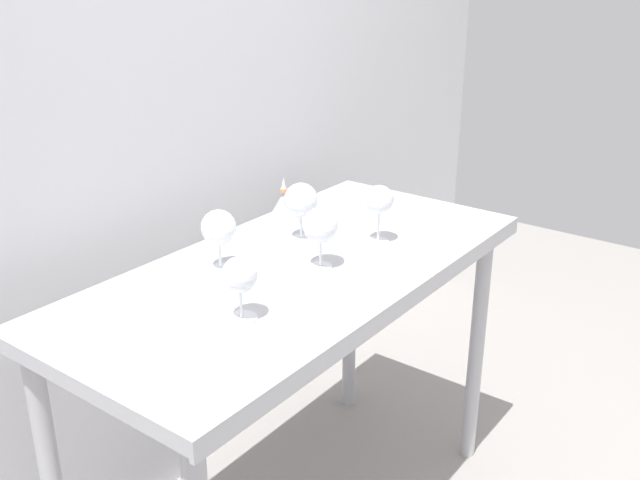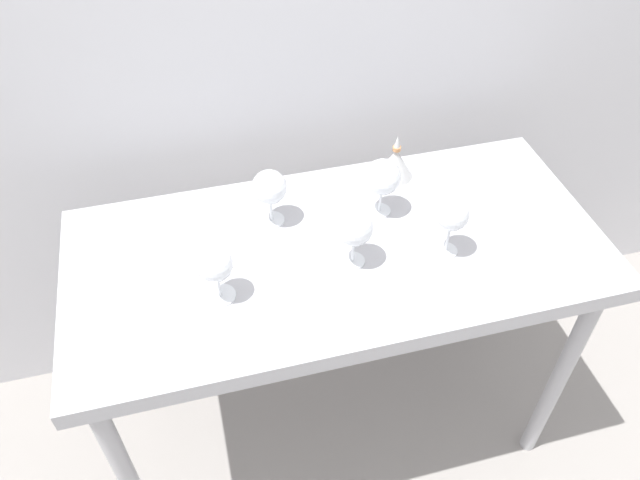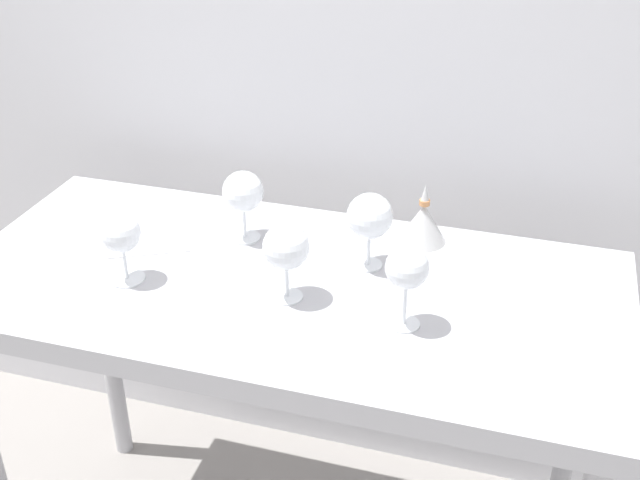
% 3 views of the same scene
% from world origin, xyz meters
% --- Properties ---
extents(ground_plane, '(6.00, 6.00, 0.00)m').
position_xyz_m(ground_plane, '(0.00, 0.00, 0.00)').
color(ground_plane, gray).
extents(back_wall, '(3.80, 0.04, 2.60)m').
position_xyz_m(back_wall, '(0.00, 0.49, 1.30)').
color(back_wall, silver).
rests_on(back_wall, ground_plane).
extents(steel_counter, '(1.40, 0.65, 0.90)m').
position_xyz_m(steel_counter, '(0.00, -0.01, 0.79)').
color(steel_counter, '#AFAFB4').
rests_on(steel_counter, ground_plane).
extents(wine_glass_far_right, '(0.10, 0.10, 0.17)m').
position_xyz_m(wine_glass_far_right, '(0.15, 0.10, 1.02)').
color(wine_glass_far_right, white).
rests_on(wine_glass_far_right, steel_counter).
extents(wine_glass_far_left, '(0.09, 0.09, 0.16)m').
position_xyz_m(wine_glass_far_left, '(-0.15, 0.14, 1.01)').
color(wine_glass_far_left, white).
rests_on(wine_glass_far_left, steel_counter).
extents(wine_glass_near_left, '(0.08, 0.08, 0.15)m').
position_xyz_m(wine_glass_near_left, '(-0.32, -0.09, 1.01)').
color(wine_glass_near_left, white).
rests_on(wine_glass_near_left, steel_counter).
extents(wine_glass_near_right, '(0.08, 0.08, 0.17)m').
position_xyz_m(wine_glass_near_right, '(0.26, -0.09, 1.02)').
color(wine_glass_near_right, white).
rests_on(wine_glass_near_right, steel_counter).
extents(wine_glass_near_center, '(0.09, 0.09, 0.16)m').
position_xyz_m(wine_glass_near_center, '(0.02, -0.06, 1.01)').
color(wine_glass_near_center, white).
rests_on(wine_glass_near_center, steel_counter).
extents(tasting_sheet_upper, '(0.28, 0.31, 0.00)m').
position_xyz_m(tasting_sheet_upper, '(-0.38, 0.12, 0.90)').
color(tasting_sheet_upper, white).
rests_on(tasting_sheet_upper, steel_counter).
extents(decanter_funnel, '(0.11, 0.11, 0.14)m').
position_xyz_m(decanter_funnel, '(0.24, 0.24, 0.95)').
color(decanter_funnel, '#BABABA').
rests_on(decanter_funnel, steel_counter).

